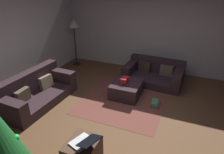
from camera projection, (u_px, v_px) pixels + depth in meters
The scene contains 11 objects.
ground_plane at pixel (124, 125), 4.17m from camera, with size 6.40×6.40×0.00m, color brown.
corner_partition at pixel (159, 31), 6.23m from camera, with size 0.12×6.40×2.60m, color #B5B0AB.
couch_left at pixel (36, 92), 4.84m from camera, with size 1.93×0.92×0.75m.
couch_right at pixel (154, 74), 5.89m from camera, with size 1.08×1.68×0.63m.
ottoman at pixel (127, 89), 5.17m from camera, with size 0.82×0.71×0.36m, color #2D1E23.
gift_box at pixel (125, 80), 5.06m from camera, with size 0.23×0.15×0.14m, color red.
tv_remote at pixel (125, 85), 4.94m from camera, with size 0.05×0.16×0.02m, color black.
laptop at pixel (85, 142), 2.86m from camera, with size 0.43×0.50×0.19m.
book_stack at pixel (155, 104), 4.80m from camera, with size 0.30×0.20×0.10m.
corner_lamp at pixel (74, 27), 6.67m from camera, with size 0.36×0.36×1.55m.
area_rug at pixel (126, 95), 5.25m from camera, with size 2.60×2.00×0.01m, color brown.
Camera 1 is at (-3.17, -1.06, 2.69)m, focal length 32.29 mm.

